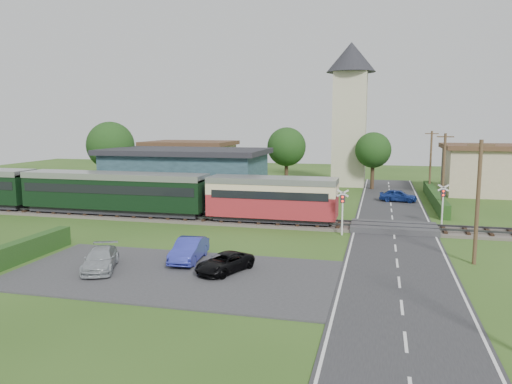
% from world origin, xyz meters
% --- Properties ---
extents(ground, '(120.00, 120.00, 0.00)m').
position_xyz_m(ground, '(0.00, 0.00, 0.00)').
color(ground, '#2D4C19').
extents(railway_track, '(76.00, 3.20, 0.49)m').
position_xyz_m(railway_track, '(0.00, 2.00, 0.11)').
color(railway_track, '#4C443D').
rests_on(railway_track, ground).
extents(road, '(6.00, 70.00, 0.05)m').
position_xyz_m(road, '(10.00, 0.00, 0.03)').
color(road, '#28282B').
rests_on(road, ground).
extents(car_park, '(17.00, 9.00, 0.08)m').
position_xyz_m(car_park, '(-1.50, -12.00, 0.04)').
color(car_park, '#333335').
rests_on(car_park, ground).
extents(crossing_deck, '(6.20, 3.40, 0.45)m').
position_xyz_m(crossing_deck, '(10.00, 2.00, 0.23)').
color(crossing_deck, '#333335').
rests_on(crossing_deck, ground).
extents(platform, '(30.00, 3.00, 0.45)m').
position_xyz_m(platform, '(-10.00, 5.20, 0.23)').
color(platform, gray).
rests_on(platform, ground).
extents(equipment_hut, '(2.30, 2.30, 2.55)m').
position_xyz_m(equipment_hut, '(-18.00, 5.20, 1.75)').
color(equipment_hut, beige).
rests_on(equipment_hut, platform).
extents(station_building, '(16.00, 9.00, 5.30)m').
position_xyz_m(station_building, '(-10.00, 10.99, 2.69)').
color(station_building, '#23393D').
rests_on(station_building, ground).
extents(train, '(43.20, 2.90, 3.40)m').
position_xyz_m(train, '(-15.96, 2.00, 2.18)').
color(train, '#232328').
rests_on(train, ground).
extents(church_tower, '(6.00, 6.00, 17.60)m').
position_xyz_m(church_tower, '(5.00, 28.00, 10.23)').
color(church_tower, beige).
rests_on(church_tower, ground).
extents(house_west, '(10.80, 8.80, 5.50)m').
position_xyz_m(house_west, '(-15.00, 25.00, 2.79)').
color(house_west, tan).
rests_on(house_west, ground).
extents(house_east, '(8.80, 8.80, 5.50)m').
position_xyz_m(house_east, '(20.00, 24.00, 2.80)').
color(house_east, tan).
rests_on(house_east, ground).
extents(hedge_carpark, '(0.80, 9.00, 1.20)m').
position_xyz_m(hedge_carpark, '(-11.00, -12.00, 0.60)').
color(hedge_carpark, '#193814').
rests_on(hedge_carpark, ground).
extents(hedge_roadside, '(0.80, 18.00, 1.20)m').
position_xyz_m(hedge_roadside, '(14.20, 16.00, 0.60)').
color(hedge_roadside, '#193814').
rests_on(hedge_roadside, ground).
extents(hedge_station, '(22.00, 0.80, 1.30)m').
position_xyz_m(hedge_station, '(-10.00, 15.50, 0.65)').
color(hedge_station, '#193814').
rests_on(hedge_station, ground).
extents(tree_a, '(5.20, 5.20, 8.00)m').
position_xyz_m(tree_a, '(-20.00, 14.00, 5.38)').
color(tree_a, '#332316').
rests_on(tree_a, ground).
extents(tree_b, '(4.60, 4.60, 7.34)m').
position_xyz_m(tree_b, '(-2.00, 23.00, 5.02)').
color(tree_b, '#332316').
rests_on(tree_b, ground).
extents(tree_c, '(4.20, 4.20, 6.78)m').
position_xyz_m(tree_c, '(8.00, 25.00, 4.65)').
color(tree_c, '#332316').
rests_on(tree_c, ground).
extents(utility_pole_b, '(1.40, 0.22, 7.00)m').
position_xyz_m(utility_pole_b, '(14.20, -6.00, 3.63)').
color(utility_pole_b, '#473321').
rests_on(utility_pole_b, ground).
extents(utility_pole_c, '(1.40, 0.22, 7.00)m').
position_xyz_m(utility_pole_c, '(14.20, 10.00, 3.63)').
color(utility_pole_c, '#473321').
rests_on(utility_pole_c, ground).
extents(utility_pole_d, '(1.40, 0.22, 7.00)m').
position_xyz_m(utility_pole_d, '(14.20, 22.00, 3.63)').
color(utility_pole_d, '#473321').
rests_on(utility_pole_d, ground).
extents(crossing_signal_near, '(0.84, 0.28, 3.28)m').
position_xyz_m(crossing_signal_near, '(6.40, -0.41, 2.14)').
color(crossing_signal_near, silver).
rests_on(crossing_signal_near, ground).
extents(crossing_signal_far, '(0.84, 0.28, 3.28)m').
position_xyz_m(crossing_signal_far, '(13.60, 4.39, 2.14)').
color(crossing_signal_far, silver).
rests_on(crossing_signal_far, ground).
extents(streetlamp_west, '(0.30, 0.30, 5.15)m').
position_xyz_m(streetlamp_west, '(-22.00, 20.00, 3.04)').
color(streetlamp_west, '#3F3F47').
rests_on(streetlamp_west, ground).
extents(streetlamp_east, '(0.30, 0.30, 5.15)m').
position_xyz_m(streetlamp_east, '(16.00, 27.00, 3.04)').
color(streetlamp_east, '#3F3F47').
rests_on(streetlamp_east, ground).
extents(car_on_road, '(3.78, 1.86, 1.24)m').
position_xyz_m(car_on_road, '(10.72, 15.81, 0.67)').
color(car_on_road, navy).
rests_on(car_on_road, road).
extents(car_park_blue, '(1.68, 4.03, 1.30)m').
position_xyz_m(car_park_blue, '(-1.55, -9.50, 0.73)').
color(car_park_blue, '#2D34A3').
rests_on(car_park_blue, car_park).
extents(car_park_silver, '(2.93, 4.24, 1.14)m').
position_xyz_m(car_park_silver, '(-5.53, -12.25, 0.65)').
color(car_park_silver, '#A1A7AC').
rests_on(car_park_silver, car_park).
extents(car_park_dark, '(2.86, 3.94, 1.00)m').
position_xyz_m(car_park_dark, '(1.07, -11.05, 0.58)').
color(car_park_dark, black).
rests_on(car_park_dark, car_park).
extents(pedestrian_near, '(0.82, 0.68, 1.93)m').
position_xyz_m(pedestrian_near, '(-4.48, 5.59, 1.42)').
color(pedestrian_near, gray).
rests_on(pedestrian_near, platform).
extents(pedestrian_far, '(0.65, 0.80, 1.55)m').
position_xyz_m(pedestrian_far, '(-15.03, 5.22, 1.22)').
color(pedestrian_far, gray).
rests_on(pedestrian_far, platform).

